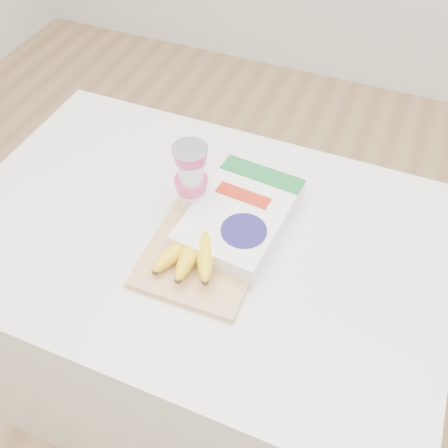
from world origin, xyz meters
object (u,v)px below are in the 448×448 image
cutting_board (208,244)px  yogurt_stack (191,177)px  table (204,326)px  cereal_box (240,217)px  bananas (194,246)px

cutting_board → yogurt_stack: size_ratio=1.81×
table → yogurt_stack: bearing=123.8°
table → yogurt_stack: yogurt_stack is taller
table → cutting_board: 0.41m
table → cereal_box: 0.44m
yogurt_stack → bananas: bearing=-64.4°
cutting_board → yogurt_stack: (-0.07, 0.08, 0.10)m
cutting_board → bananas: 0.05m
table → cutting_board: bearing=-39.2°
table → bananas: bearing=-70.7°
bananas → cereal_box: size_ratio=0.64×
cutting_board → yogurt_stack: bearing=130.2°
table → cutting_board: (0.04, -0.03, 0.41)m
cutting_board → cereal_box: cereal_box is taller
cutting_board → bananas: bananas is taller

